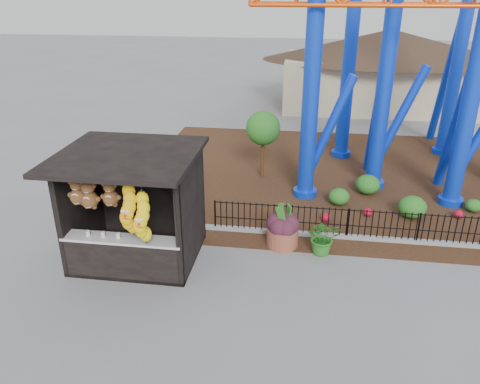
# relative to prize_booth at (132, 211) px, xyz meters

# --- Properties ---
(ground) EXTENTS (120.00, 120.00, 0.00)m
(ground) POSITION_rel_prize_booth_xyz_m (2.99, -0.92, -1.52)
(ground) COLOR slate
(ground) RESTS_ON ground
(mulch_bed) EXTENTS (18.00, 12.00, 0.02)m
(mulch_bed) POSITION_rel_prize_booth_xyz_m (6.99, 7.08, -1.51)
(mulch_bed) COLOR #331E11
(mulch_bed) RESTS_ON ground
(curb) EXTENTS (18.00, 0.18, 0.12)m
(curb) POSITION_rel_prize_booth_xyz_m (6.99, 2.08, -1.46)
(curb) COLOR gray
(curb) RESTS_ON ground
(prize_booth) EXTENTS (3.50, 3.40, 3.12)m
(prize_booth) POSITION_rel_prize_booth_xyz_m (0.00, 0.00, 0.00)
(prize_booth) COLOR black
(prize_booth) RESTS_ON ground
(picket_fence) EXTENTS (12.20, 0.06, 1.00)m
(picket_fence) POSITION_rel_prize_booth_xyz_m (7.89, 2.08, -1.02)
(picket_fence) COLOR black
(picket_fence) RESTS_ON ground
(roller_coaster) EXTENTS (11.00, 6.37, 10.82)m
(roller_coaster) POSITION_rel_prize_booth_xyz_m (8.11, 7.31, 4.92)
(roller_coaster) COLOR #0D38E1
(roller_coaster) RESTS_ON ground
(terracotta_planter) EXTENTS (1.00, 1.00, 0.57)m
(terracotta_planter) POSITION_rel_prize_booth_xyz_m (3.90, 1.42, -1.24)
(terracotta_planter) COLOR brown
(terracotta_planter) RESTS_ON ground
(planter_foliage) EXTENTS (0.70, 0.70, 0.64)m
(planter_foliage) POSITION_rel_prize_booth_xyz_m (3.90, 1.42, -0.63)
(planter_foliage) COLOR #361522
(planter_foliage) RESTS_ON terracotta_planter
(potted_plant) EXTENTS (0.99, 0.88, 1.03)m
(potted_plant) POSITION_rel_prize_booth_xyz_m (5.05, 1.14, -1.00)
(potted_plant) COLOR #26611C
(potted_plant) RESTS_ON ground
(landscaping) EXTENTS (7.09, 3.09, 0.72)m
(landscaping) POSITION_rel_prize_booth_xyz_m (7.70, 4.50, -1.19)
(landscaping) COLOR #24601C
(landscaping) RESTS_ON mulch_bed
(pavilion) EXTENTS (15.00, 15.00, 4.80)m
(pavilion) POSITION_rel_prize_booth_xyz_m (8.99, 19.08, 1.55)
(pavilion) COLOR #BFAD8C
(pavilion) RESTS_ON ground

